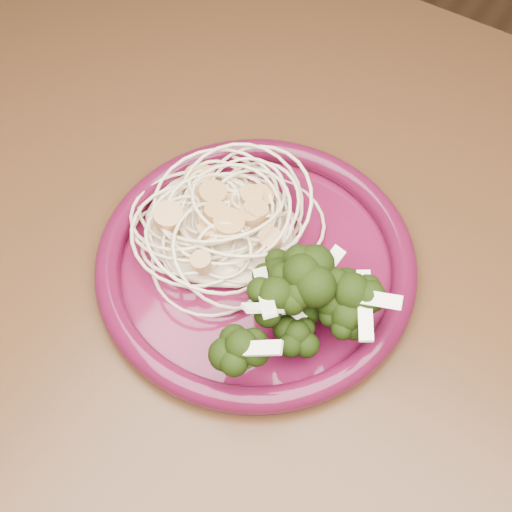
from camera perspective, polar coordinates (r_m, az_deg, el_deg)
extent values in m
plane|color=#52331C|center=(1.32, 2.25, -19.09)|extent=(3.50, 3.50, 0.00)
cube|color=#472814|center=(0.65, 4.37, -2.36)|extent=(1.20, 0.80, 0.04)
cylinder|color=#472814|center=(1.33, -9.85, 11.13)|extent=(0.06, 0.06, 0.71)
cylinder|color=#4C0B23|center=(0.63, 0.00, -0.86)|extent=(0.33, 0.33, 0.01)
torus|color=#4C0E25|center=(0.62, 0.00, -0.40)|extent=(0.34, 0.34, 0.02)
ellipsoid|color=beige|center=(0.63, -3.02, 2.80)|extent=(0.17, 0.15, 0.03)
ellipsoid|color=black|center=(0.58, 4.04, -2.78)|extent=(0.14, 0.19, 0.06)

